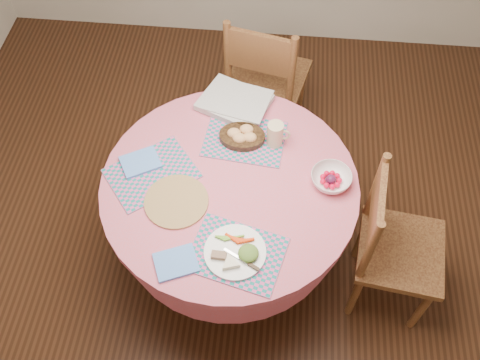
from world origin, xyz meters
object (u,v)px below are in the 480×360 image
object	(u,v)px
dining_table	(230,205)
chair_back	(265,78)
chair_right	(392,245)
fruit_bowl	(331,179)
dinner_plate	(236,252)
bread_bowl	(242,136)
wicker_trivet	(176,201)
latte_mug	(276,134)

from	to	relation	value
dining_table	chair_back	xyz separation A→B (m)	(0.11, 0.96, -0.03)
chair_right	fruit_bowl	bearing A→B (deg)	71.18
chair_back	dinner_plate	xyz separation A→B (m)	(-0.04, -1.33, 0.25)
bread_bowl	fruit_bowl	xyz separation A→B (m)	(0.44, -0.22, -0.01)
bread_bowl	dining_table	bearing A→B (deg)	-97.38
dining_table	bread_bowl	xyz separation A→B (m)	(0.03, 0.27, 0.23)
chair_back	dining_table	bearing A→B (deg)	96.76
chair_back	fruit_bowl	distance (m)	1.01
wicker_trivet	latte_mug	world-z (taller)	latte_mug
dining_table	chair_right	world-z (taller)	chair_right
dining_table	wicker_trivet	world-z (taller)	wicker_trivet
dining_table	chair_back	distance (m)	0.96
wicker_trivet	fruit_bowl	xyz separation A→B (m)	(0.71, 0.18, 0.02)
chair_right	wicker_trivet	world-z (taller)	chair_right
bread_bowl	latte_mug	xyz separation A→B (m)	(0.17, -0.01, 0.04)
dining_table	dinner_plate	size ratio (longest dim) A/B	4.55
chair_right	latte_mug	xyz separation A→B (m)	(-0.62, 0.38, 0.33)
dining_table	dinner_plate	world-z (taller)	dinner_plate
chair_right	dining_table	bearing A→B (deg)	89.13
chair_back	wicker_trivet	world-z (taller)	chair_back
latte_mug	fruit_bowl	bearing A→B (deg)	-37.57
dining_table	bread_bowl	size ratio (longest dim) A/B	5.39
fruit_bowl	latte_mug	bearing A→B (deg)	142.43
wicker_trivet	bread_bowl	world-z (taller)	bread_bowl
chair_back	fruit_bowl	xyz separation A→B (m)	(0.37, -0.91, 0.26)
dinner_plate	wicker_trivet	bearing A→B (deg)	141.43
latte_mug	dining_table	bearing A→B (deg)	-127.51
wicker_trivet	fruit_bowl	world-z (taller)	fruit_bowl
dining_table	fruit_bowl	xyz separation A→B (m)	(0.48, 0.05, 0.22)
wicker_trivet	dinner_plate	xyz separation A→B (m)	(0.31, -0.24, 0.02)
chair_right	bread_bowl	size ratio (longest dim) A/B	4.14
dining_table	wicker_trivet	bearing A→B (deg)	-150.45
dining_table	fruit_bowl	world-z (taller)	fruit_bowl
dinner_plate	fruit_bowl	xyz separation A→B (m)	(0.41, 0.42, 0.01)
chair_right	dinner_plate	bearing A→B (deg)	116.47
bread_bowl	fruit_bowl	size ratio (longest dim) A/B	1.00
chair_back	latte_mug	xyz separation A→B (m)	(0.09, -0.69, 0.30)
dining_table	fruit_bowl	distance (m)	0.53
dinner_plate	dining_table	bearing A→B (deg)	100.74
bread_bowl	latte_mug	world-z (taller)	latte_mug
chair_right	bread_bowl	distance (m)	0.92
dining_table	wicker_trivet	size ratio (longest dim) A/B	4.13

